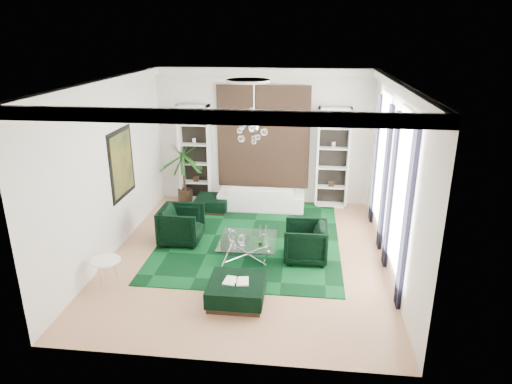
# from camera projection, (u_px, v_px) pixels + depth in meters

# --- Properties ---
(floor) EXTENTS (6.00, 7.00, 0.02)m
(floor) POSITION_uv_depth(u_px,v_px,m) (248.00, 255.00, 10.18)
(floor) COLOR tan
(floor) RESTS_ON ground
(ceiling) EXTENTS (6.00, 7.00, 0.02)m
(ceiling) POSITION_uv_depth(u_px,v_px,m) (246.00, 80.00, 8.91)
(ceiling) COLOR white
(ceiling) RESTS_ON ground
(wall_back) EXTENTS (6.00, 0.02, 3.80)m
(wall_back) POSITION_uv_depth(u_px,v_px,m) (263.00, 137.00, 12.83)
(wall_back) COLOR silver
(wall_back) RESTS_ON ground
(wall_front) EXTENTS (6.00, 0.02, 3.80)m
(wall_front) POSITION_uv_depth(u_px,v_px,m) (214.00, 248.00, 6.26)
(wall_front) COLOR silver
(wall_front) RESTS_ON ground
(wall_left) EXTENTS (0.02, 7.00, 3.80)m
(wall_left) POSITION_uv_depth(u_px,v_px,m) (109.00, 169.00, 9.87)
(wall_left) COLOR silver
(wall_left) RESTS_ON ground
(wall_right) EXTENTS (0.02, 7.00, 3.80)m
(wall_right) POSITION_uv_depth(u_px,v_px,m) (394.00, 178.00, 9.23)
(wall_right) COLOR silver
(wall_right) RESTS_ON ground
(crown_molding) EXTENTS (6.00, 7.00, 0.18)m
(crown_molding) POSITION_uv_depth(u_px,v_px,m) (247.00, 86.00, 8.95)
(crown_molding) COLOR white
(crown_molding) RESTS_ON ceiling
(ceiling_medallion) EXTENTS (0.90, 0.90, 0.05)m
(ceiling_medallion) POSITION_uv_depth(u_px,v_px,m) (248.00, 81.00, 9.20)
(ceiling_medallion) COLOR white
(ceiling_medallion) RESTS_ON ceiling
(tapestry) EXTENTS (2.50, 0.06, 2.80)m
(tapestry) POSITION_uv_depth(u_px,v_px,m) (263.00, 137.00, 12.79)
(tapestry) COLOR black
(tapestry) RESTS_ON wall_back
(shelving_left) EXTENTS (0.90, 0.38, 2.80)m
(shelving_left) POSITION_uv_depth(u_px,v_px,m) (195.00, 154.00, 13.02)
(shelving_left) COLOR white
(shelving_left) RESTS_ON floor
(shelving_right) EXTENTS (0.90, 0.38, 2.80)m
(shelving_right) POSITION_uv_depth(u_px,v_px,m) (333.00, 158.00, 12.61)
(shelving_right) COLOR white
(shelving_right) RESTS_ON floor
(painting) EXTENTS (0.04, 1.30, 1.60)m
(painting) POSITION_uv_depth(u_px,v_px,m) (122.00, 164.00, 10.44)
(painting) COLOR black
(painting) RESTS_ON wall_left
(window_near) EXTENTS (0.03, 1.10, 2.90)m
(window_near) POSITION_uv_depth(u_px,v_px,m) (402.00, 193.00, 8.39)
(window_near) COLOR white
(window_near) RESTS_ON wall_right
(curtain_near_a) EXTENTS (0.07, 0.30, 3.25)m
(curtain_near_a) POSITION_uv_depth(u_px,v_px,m) (406.00, 222.00, 7.74)
(curtain_near_a) COLOR black
(curtain_near_a) RESTS_ON floor
(curtain_near_b) EXTENTS (0.07, 0.30, 3.25)m
(curtain_near_b) POSITION_uv_depth(u_px,v_px,m) (391.00, 192.00, 9.20)
(curtain_near_b) COLOR black
(curtain_near_b) RESTS_ON floor
(window_far) EXTENTS (0.03, 1.10, 2.90)m
(window_far) POSITION_uv_depth(u_px,v_px,m) (382.00, 159.00, 10.63)
(window_far) COLOR white
(window_far) RESTS_ON wall_right
(curtain_far_a) EXTENTS (0.07, 0.30, 3.25)m
(curtain_far_a) POSITION_uv_depth(u_px,v_px,m) (385.00, 179.00, 9.99)
(curtain_far_a) COLOR black
(curtain_far_a) RESTS_ON floor
(curtain_far_b) EXTENTS (0.07, 0.30, 3.25)m
(curtain_far_b) POSITION_uv_depth(u_px,v_px,m) (376.00, 160.00, 11.45)
(curtain_far_b) COLOR black
(curtain_far_b) RESTS_ON floor
(rug) EXTENTS (4.20, 5.00, 0.02)m
(rug) POSITION_uv_depth(u_px,v_px,m) (251.00, 237.00, 11.04)
(rug) COLOR black
(rug) RESTS_ON floor
(sofa) EXTENTS (2.37, 0.93, 0.69)m
(sofa) POSITION_uv_depth(u_px,v_px,m) (261.00, 197.00, 12.75)
(sofa) COLOR white
(sofa) RESTS_ON floor
(armchair_left) EXTENTS (0.97, 0.94, 0.88)m
(armchair_left) POSITION_uv_depth(u_px,v_px,m) (181.00, 225.00, 10.65)
(armchair_left) COLOR black
(armchair_left) RESTS_ON floor
(armchair_right) EXTENTS (0.93, 0.90, 0.85)m
(armchair_right) POSITION_uv_depth(u_px,v_px,m) (305.00, 242.00, 9.83)
(armchair_right) COLOR black
(armchair_right) RESTS_ON floor
(coffee_table) EXTENTS (1.23, 1.23, 0.42)m
(coffee_table) POSITION_uv_depth(u_px,v_px,m) (248.00, 249.00, 9.99)
(coffee_table) COLOR white
(coffee_table) RESTS_ON floor
(ottoman_side) EXTENTS (0.88, 0.88, 0.39)m
(ottoman_side) POSITION_uv_depth(u_px,v_px,m) (212.00, 204.00, 12.63)
(ottoman_side) COLOR black
(ottoman_side) RESTS_ON floor
(ottoman_front) EXTENTS (1.02, 1.02, 0.41)m
(ottoman_front) POSITION_uv_depth(u_px,v_px,m) (237.00, 291.00, 8.38)
(ottoman_front) COLOR black
(ottoman_front) RESTS_ON floor
(book) EXTENTS (0.46, 0.31, 0.03)m
(book) POSITION_uv_depth(u_px,v_px,m) (236.00, 281.00, 8.30)
(book) COLOR white
(book) RESTS_ON ottoman_front
(side_table) EXTENTS (0.56, 0.56, 0.54)m
(side_table) POSITION_uv_depth(u_px,v_px,m) (107.00, 273.00, 8.87)
(side_table) COLOR white
(side_table) RESTS_ON floor
(palm) EXTENTS (1.43, 1.43, 2.28)m
(palm) POSITION_uv_depth(u_px,v_px,m) (184.00, 164.00, 12.99)
(palm) COLOR #194A15
(palm) RESTS_ON floor
(chandelier) EXTENTS (0.87, 0.87, 0.78)m
(chandelier) POSITION_uv_depth(u_px,v_px,m) (254.00, 127.00, 9.39)
(chandelier) COLOR white
(chandelier) RESTS_ON ceiling
(table_plant) EXTENTS (0.13, 0.11, 0.24)m
(table_plant) POSITION_uv_depth(u_px,v_px,m) (261.00, 241.00, 9.61)
(table_plant) COLOR #194A15
(table_plant) RESTS_ON coffee_table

